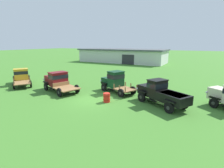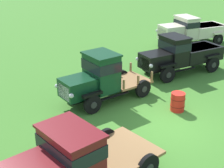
# 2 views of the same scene
# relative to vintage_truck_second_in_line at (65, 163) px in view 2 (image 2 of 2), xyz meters

# --- Properties ---
(ground_plane) EXTENTS (240.00, 240.00, 0.00)m
(ground_plane) POSITION_rel_vintage_truck_second_in_line_xyz_m (5.29, -1.05, -1.14)
(ground_plane) COLOR #3D7528
(vintage_truck_second_in_line) EXTENTS (5.46, 3.50, 2.13)m
(vintage_truck_second_in_line) POSITION_rel_vintage_truck_second_in_line_xyz_m (0.00, 0.00, 0.00)
(vintage_truck_second_in_line) COLOR black
(vintage_truck_second_in_line) RESTS_ON ground
(vintage_truck_midrow_center) EXTENTS (4.71, 3.21, 2.29)m
(vintage_truck_midrow_center) POSITION_rel_vintage_truck_second_in_line_xyz_m (5.86, 2.60, 0.04)
(vintage_truck_midrow_center) COLOR black
(vintage_truck_midrow_center) RESTS_ON ground
(vintage_truck_far_side) EXTENTS (5.08, 3.83, 2.16)m
(vintage_truck_far_side) POSITION_rel_vintage_truck_second_in_line_xyz_m (11.28, 0.68, -0.07)
(vintage_truck_far_side) COLOR black
(vintage_truck_far_side) RESTS_ON ground
(vintage_truck_back_of_row) EXTENTS (5.00, 4.26, 2.03)m
(vintage_truck_back_of_row) POSITION_rel_vintage_truck_second_in_line_xyz_m (17.04, 1.97, -0.11)
(vintage_truck_back_of_row) COLOR black
(vintage_truck_back_of_row) RESTS_ON ground
(oil_drum_beside_row) EXTENTS (0.64, 0.64, 0.83)m
(oil_drum_beside_row) POSITION_rel_vintage_truck_second_in_line_xyz_m (6.80, -0.86, -0.73)
(oil_drum_beside_row) COLOR red
(oil_drum_beside_row) RESTS_ON ground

